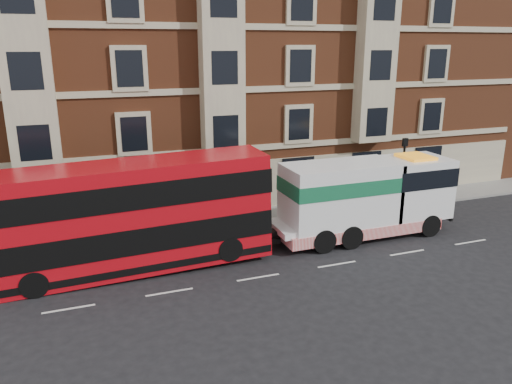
# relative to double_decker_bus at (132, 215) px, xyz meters

# --- Properties ---
(ground) EXTENTS (120.00, 120.00, 0.00)m
(ground) POSITION_rel_double_decker_bus_xyz_m (5.05, -2.78, -2.68)
(ground) COLOR black
(ground) RESTS_ON ground
(sidewalk) EXTENTS (90.00, 3.00, 0.15)m
(sidewalk) POSITION_rel_double_decker_bus_xyz_m (5.05, 4.72, -2.60)
(sidewalk) COLOR slate
(sidewalk) RESTS_ON ground
(victorian_terrace) EXTENTS (45.00, 12.00, 20.40)m
(victorian_terrace) POSITION_rel_double_decker_bus_xyz_m (5.55, 12.22, 7.39)
(victorian_terrace) COLOR brown
(victorian_terrace) RESTS_ON ground
(lamp_post_west) EXTENTS (0.35, 0.15, 4.35)m
(lamp_post_west) POSITION_rel_double_decker_bus_xyz_m (-0.95, 3.42, 0.00)
(lamp_post_west) COLOR black
(lamp_post_west) RESTS_ON sidewalk
(lamp_post_east) EXTENTS (0.35, 0.15, 4.35)m
(lamp_post_east) POSITION_rel_double_decker_bus_xyz_m (17.05, 3.42, 0.00)
(lamp_post_east) COLOR black
(lamp_post_east) RESTS_ON sidewalk
(double_decker_bus) EXTENTS (12.47, 2.86, 5.05)m
(double_decker_bus) POSITION_rel_double_decker_bus_xyz_m (0.00, 0.00, 0.00)
(double_decker_bus) COLOR #B90A13
(double_decker_bus) RESTS_ON ground
(tow_truck) EXTENTS (9.99, 2.95, 4.16)m
(tow_truck) POSITION_rel_double_decker_bus_xyz_m (12.07, -0.00, -0.47)
(tow_truck) COLOR white
(tow_truck) RESTS_ON ground
(pedestrian) EXTENTS (0.66, 0.61, 1.51)m
(pedestrian) POSITION_rel_double_decker_bus_xyz_m (-4.29, 3.37, -1.77)
(pedestrian) COLOR #182031
(pedestrian) RESTS_ON sidewalk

